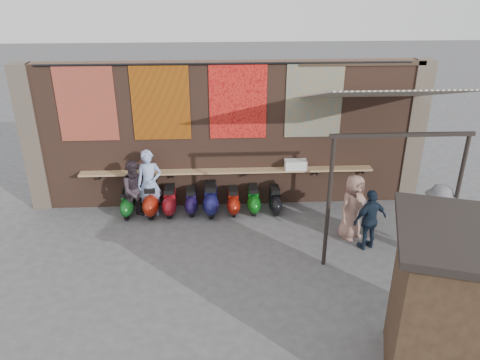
{
  "coord_description": "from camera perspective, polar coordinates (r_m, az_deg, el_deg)",
  "views": [
    {
      "loc": [
        -0.27,
        -9.43,
        6.16
      ],
      "look_at": [
        0.29,
        1.2,
        1.33
      ],
      "focal_mm": 35.0,
      "sensor_mm": 36.0,
      "label": 1
    }
  ],
  "objects": [
    {
      "name": "hang_rail",
      "position": [
        12.1,
        -1.72,
        14.0
      ],
      "size": [
        9.5,
        0.06,
        0.06
      ],
      "primitive_type": "cylinder",
      "rotation": [
        0.0,
        1.57,
        0.0
      ],
      "color": "black",
      "rests_on": "brick_wall"
    },
    {
      "name": "scooter_stool_6",
      "position": [
        12.87,
        1.64,
        -2.41
      ],
      "size": [
        0.34,
        0.76,
        0.72
      ],
      "primitive_type": null,
      "color": "#0C5A12",
      "rests_on": "ground"
    },
    {
      "name": "awning_ledger",
      "position": [
        12.69,
        14.76,
        13.59
      ],
      "size": [
        3.3,
        0.08,
        0.12
      ],
      "primitive_type": "cube",
      "color": "#33261C",
      "rests_on": "brick_wall"
    },
    {
      "name": "shopper_tan",
      "position": [
        11.77,
        13.56,
        -3.22
      ],
      "size": [
        0.98,
        0.9,
        1.68
      ],
      "primitive_type": "imported",
      "rotation": [
        0.0,
        0.0,
        0.6
      ],
      "color": "#976D60",
      "rests_on": "ground"
    },
    {
      "name": "awning_post_right",
      "position": [
        11.22,
        24.8,
        -2.28
      ],
      "size": [
        0.09,
        0.09,
        3.1
      ],
      "primitive_type": "cylinder",
      "color": "black",
      "rests_on": "ground"
    },
    {
      "name": "scooter_stool_2",
      "position": [
        12.9,
        -8.54,
        -2.53
      ],
      "size": [
        0.36,
        0.8,
        0.76
      ],
      "primitive_type": null,
      "color": "maroon",
      "rests_on": "ground"
    },
    {
      "name": "stall_sign",
      "position": [
        8.67,
        26.83,
        -7.72
      ],
      "size": [
        1.15,
        0.41,
        0.5
      ],
      "primitive_type": "cube",
      "rotation": [
        0.0,
        0.0,
        -0.32
      ],
      "color": "gold",
      "rests_on": "market_stall"
    },
    {
      "name": "scooter_stool_7",
      "position": [
        12.91,
        4.27,
        -2.44
      ],
      "size": [
        0.33,
        0.73,
        0.7
      ],
      "primitive_type": null,
      "color": "black",
      "rests_on": "ground"
    },
    {
      "name": "tapestry_multi",
      "position": [
        12.58,
        9.02,
        9.55
      ],
      "size": [
        1.5,
        0.02,
        2.0
      ],
      "primitive_type": "cube",
      "color": "#256B89",
      "rests_on": "brick_wall"
    },
    {
      "name": "eating_counter",
      "position": [
        12.8,
        -1.54,
        1.1
      ],
      "size": [
        8.0,
        0.32,
        0.05
      ],
      "primitive_type": "cube",
      "color": "#9E7A51",
      "rests_on": "brick_wall"
    },
    {
      "name": "tapestry_redgold",
      "position": [
        12.76,
        -18.24,
        8.84
      ],
      "size": [
        1.5,
        0.02,
        2.0
      ],
      "primitive_type": "cube",
      "color": "maroon",
      "rests_on": "brick_wall"
    },
    {
      "name": "scooter_stool_0",
      "position": [
        13.06,
        -13.56,
        -2.79
      ],
      "size": [
        0.33,
        0.73,
        0.69
      ],
      "primitive_type": null,
      "color": "#0F4F19",
      "rests_on": "ground"
    },
    {
      "name": "scooter_stool_1",
      "position": [
        12.94,
        -10.75,
        -2.43
      ],
      "size": [
        0.39,
        0.88,
        0.83
      ],
      "primitive_type": null,
      "color": "#9B1E0E",
      "rests_on": "ground"
    },
    {
      "name": "pier_right",
      "position": [
        13.94,
        20.37,
        5.48
      ],
      "size": [
        0.5,
        0.5,
        4.0
      ],
      "primitive_type": "cube",
      "color": "#4C4238",
      "rests_on": "ground"
    },
    {
      "name": "shopper_grey",
      "position": [
        11.51,
        22.78,
        -4.76
      ],
      "size": [
        1.37,
        1.13,
        1.84
      ],
      "primitive_type": "imported",
      "rotation": [
        0.0,
        0.0,
        2.7
      ],
      "color": "slate",
      "rests_on": "ground"
    },
    {
      "name": "market_stall",
      "position": [
        8.22,
        27.14,
        -14.72
      ],
      "size": [
        2.92,
        2.52,
        2.67
      ],
      "primitive_type": "cube",
      "rotation": [
        0.0,
        0.0,
        -0.32
      ],
      "color": "black",
      "rests_on": "ground"
    },
    {
      "name": "awning_canvas",
      "position": [
        11.3,
        16.85,
        10.01
      ],
      "size": [
        3.2,
        3.28,
        0.97
      ],
      "primitive_type": "cube",
      "rotation": [
        -0.28,
        0.0,
        0.0
      ],
      "color": "beige",
      "rests_on": "brick_wall"
    },
    {
      "name": "pier_left",
      "position": [
        13.73,
        -23.95,
        4.62
      ],
      "size": [
        0.5,
        0.5,
        4.0
      ],
      "primitive_type": "cube",
      "color": "#4C4238",
      "rests_on": "ground"
    },
    {
      "name": "awning_header",
      "position": [
        10.08,
        19.22,
        5.22
      ],
      "size": [
        3.0,
        0.08,
        0.08
      ],
      "primitive_type": "cube",
      "color": "black",
      "rests_on": "awning_post_left"
    },
    {
      "name": "awning_post_left",
      "position": [
        10.24,
        10.75,
        -2.84
      ],
      "size": [
        0.09,
        0.09,
        3.1
      ],
      "primitive_type": "cylinder",
      "color": "black",
      "rests_on": "ground"
    },
    {
      "name": "ground",
      "position": [
        11.26,
        -1.14,
        -8.76
      ],
      "size": [
        70.0,
        70.0,
        0.0
      ],
      "primitive_type": "plane",
      "color": "#474749",
      "rests_on": "ground"
    },
    {
      "name": "stall_shelf",
      "position": [
        9.18,
        25.69,
        -12.83
      ],
      "size": [
        1.97,
        0.73,
        0.06
      ],
      "primitive_type": "cube",
      "rotation": [
        0.0,
        0.0,
        -0.32
      ],
      "color": "#473321",
      "rests_on": "market_stall"
    },
    {
      "name": "shelf_box",
      "position": [
        12.89,
        6.81,
        1.86
      ],
      "size": [
        0.59,
        0.3,
        0.27
      ],
      "primitive_type": "cube",
      "color": "white",
      "rests_on": "eating_counter"
    },
    {
      "name": "scooter_stool_3",
      "position": [
        12.89,
        -5.94,
        -2.58
      ],
      "size": [
        0.32,
        0.72,
        0.69
      ],
      "primitive_type": null,
      "color": "#1D1243",
      "rests_on": "ground"
    },
    {
      "name": "diner_right",
      "position": [
        12.66,
        -12.59,
        -1.18
      ],
      "size": [
        1.0,
        0.93,
        1.65
      ],
      "primitive_type": "imported",
      "rotation": [
        0.0,
        0.0,
        0.5
      ],
      "color": "#30252C",
      "rests_on": "ground"
    },
    {
      "name": "tapestry_sun",
      "position": [
        12.4,
        -9.64,
        9.29
      ],
      "size": [
        1.5,
        0.02,
        2.0
      ],
      "primitive_type": "cube",
      "color": "orange",
      "rests_on": "brick_wall"
    },
    {
      "name": "scooter_stool_4",
      "position": [
        12.77,
        -3.57,
        -2.36
      ],
      "size": [
        0.4,
        0.88,
        0.84
      ],
      "primitive_type": null,
      "color": "#16164F",
      "rests_on": "ground"
    },
    {
      "name": "scooter_stool_5",
      "position": [
        12.79,
        -0.82,
        -2.62
      ],
      "size": [
        0.33,
        0.74,
        0.7
      ],
      "primitive_type": null,
      "color": "maroon",
      "rests_on": "ground"
    },
    {
      "name": "shopper_navy",
      "position": [
        11.46,
        15.55,
        -4.69
      ],
      "size": [
        0.97,
        0.65,
        1.53
      ],
      "primitive_type": "imported",
      "rotation": [
        0.0,
        0.0,
        3.48
      ],
      "color": "#162233",
      "rests_on": "ground"
    },
    {
      "name": "diner_left",
      "position": [
        12.7,
        -10.98,
        -0.41
      ],
      "size": [
        0.71,
        0.49,
        1.86
      ],
      "primitive_type": "imported",
      "rotation": [
        0.0,
        0.0,
        0.07
      ],
      "color": "#93A7D7",
      "rests_on": "ground"
    },
    {
      "name": "brick_wall",
      "position": [
        12.82,
        -1.63,
        5.45
      ],
      "size": [
        10.0,
        0.4,
        4.0
      ],
      "primitive_type": "cube",
      "color": "brown",
      "rests_on": "ground"
    },
    {
      "name": "tapestry_orange",
      "position": [
        12.33,
        -0.25,
        9.55
      ],
      "size": [
        1.5,
        0.02,
        2.0
      ],
      "primitive_type": "cube",
      "color": "red",
      "rests_on": "brick_wall"
    }
  ]
}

